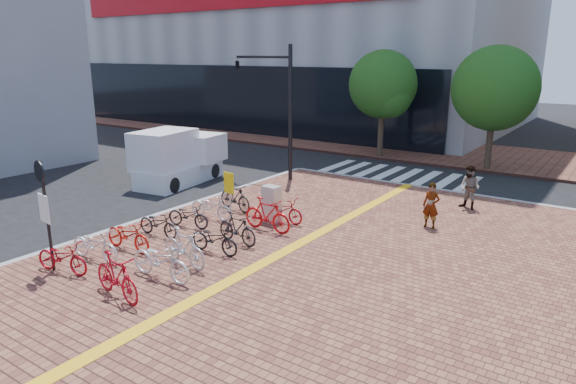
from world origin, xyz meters
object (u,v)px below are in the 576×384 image
Objects in this scene: bike_9 at (184,248)px; utility_box at (271,204)px; bike_1 at (95,244)px; bike_2 at (128,235)px; bike_11 at (237,229)px; bike_3 at (158,223)px; bike_4 at (188,215)px; bike_12 at (267,215)px; bike_13 at (283,209)px; bike_10 at (214,239)px; pedestrian_b at (470,188)px; pedestrian_a at (431,206)px; bike_5 at (211,206)px; yellow_sign at (229,187)px; bike_6 at (235,197)px; box_truck at (178,158)px; notice_sign at (44,202)px; traffic_light_pole at (265,87)px; bike_8 at (161,260)px; bike_0 at (62,257)px; bike_7 at (116,277)px.

utility_box is (-0.30, 4.49, 0.11)m from bike_9.
utility_box is (2.09, 5.64, 0.17)m from bike_1.
bike_11 reaches higher than bike_2.
bike_2 is 1.35m from bike_3.
bike_2 is 1.13× the size of bike_4.
bike_3 is (-0.05, 2.38, -0.04)m from bike_1.
bike_12 is at bearing 4.79° from bike_9.
bike_3 is at bearing 148.80° from bike_13.
bike_11 is (0.04, 0.99, 0.05)m from bike_10.
pedestrian_b is (4.93, 5.28, 0.38)m from bike_13.
bike_12 is 1.20× the size of pedestrian_a.
bike_5 is 1.02× the size of yellow_sign.
bike_1 is 1.05× the size of bike_6.
bike_1 is 1.03× the size of bike_5.
bike_1 is 0.39× the size of box_truck.
bike_6 is 1.33× the size of utility_box.
bike_10 is at bearing -126.92° from bike_4.
traffic_light_pole reaches higher than notice_sign.
bike_8 is 11.98m from pedestrian_b.
bike_7 is (2.46, -0.12, 0.12)m from bike_0.
bike_9 is 1.07× the size of pedestrian_b.
bike_5 is at bearing 26.29° from bike_8.
bike_12 is at bearing -23.46° from box_truck.
bike_8 is 5.47m from utility_box.
bike_5 is at bearing 93.84° from bike_12.
bike_8 is 0.65× the size of notice_sign.
bike_4 is 3.26m from bike_13.
box_truck reaches higher than bike_12.
bike_11 is at bearing -80.50° from utility_box.
bike_10 is at bearing -136.48° from bike_6.
bike_11 is 0.97× the size of pedestrian_b.
bike_7 is 1.05× the size of bike_9.
bike_5 is at bearing -8.78° from bike_4.
bike_7 reaches higher than bike_9.
bike_8 is at bearing -153.39° from bike_4.
box_truck is (-12.44, -3.05, 0.21)m from pedestrian_b.
notice_sign is 12.71m from traffic_light_pole.
bike_4 is 0.93× the size of bike_6.
bike_7 is 5.96m from bike_12.
bike_4 is 2.73m from bike_12.
bike_0 is at bearing 179.14° from bike_3.
bike_4 is at bearing 138.95° from bike_13.
bike_4 is at bearing 35.43° from bike_7.
bike_2 reaches higher than bike_3.
notice_sign is at bearing -62.79° from box_truck.
box_truck reaches higher than bike_11.
notice_sign is at bearing 170.06° from bike_5.
traffic_light_pole is (-1.99, 12.34, 2.29)m from notice_sign.
bike_2 is at bearing 55.48° from bike_7.
box_truck reaches higher than bike_1.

